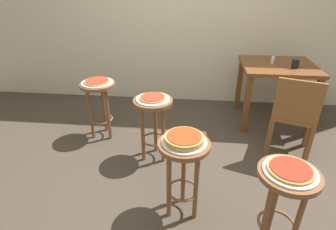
% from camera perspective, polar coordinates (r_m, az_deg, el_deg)
% --- Properties ---
extents(ground_plane, '(6.00, 6.00, 0.00)m').
position_cam_1_polar(ground_plane, '(2.72, 1.75, -10.68)').
color(ground_plane, '#42382D').
extents(stool_foreground, '(0.37, 0.37, 0.65)m').
position_cam_1_polar(stool_foreground, '(1.89, 23.11, -14.95)').
color(stool_foreground, brown).
rests_on(stool_foreground, ground_plane).
extents(serving_plate_foreground, '(0.31, 0.31, 0.01)m').
position_cam_1_polar(serving_plate_foreground, '(1.79, 24.17, -10.74)').
color(serving_plate_foreground, white).
rests_on(serving_plate_foreground, stool_foreground).
extents(pizza_foreground, '(0.27, 0.27, 0.02)m').
position_cam_1_polar(pizza_foreground, '(1.78, 24.27, -10.33)').
color(pizza_foreground, '#B78442').
rests_on(pizza_foreground, serving_plate_foreground).
extents(stool_middle, '(0.37, 0.37, 0.65)m').
position_cam_1_polar(stool_middle, '(1.99, 3.25, -9.87)').
color(stool_middle, brown).
rests_on(stool_middle, ground_plane).
extents(serving_plate_middle, '(0.32, 0.32, 0.01)m').
position_cam_1_polar(serving_plate_middle, '(1.89, 3.39, -5.65)').
color(serving_plate_middle, silver).
rests_on(serving_plate_middle, stool_middle).
extents(pizza_middle, '(0.27, 0.27, 0.05)m').
position_cam_1_polar(pizza_middle, '(1.88, 3.41, -4.92)').
color(pizza_middle, tan).
rests_on(pizza_middle, serving_plate_middle).
extents(stool_leftside, '(0.37, 0.37, 0.65)m').
position_cam_1_polar(stool_leftside, '(2.59, -3.09, -0.20)').
color(stool_leftside, brown).
rests_on(stool_leftside, ground_plane).
extents(serving_plate_leftside, '(0.31, 0.31, 0.01)m').
position_cam_1_polar(serving_plate_leftside, '(2.52, -3.19, 3.34)').
color(serving_plate_leftside, silver).
rests_on(serving_plate_leftside, stool_leftside).
extents(pizza_leftside, '(0.25, 0.25, 0.02)m').
position_cam_1_polar(pizza_leftside, '(2.51, -3.20, 3.67)').
color(pizza_leftside, '#B78442').
rests_on(pizza_leftside, serving_plate_leftside).
extents(stool_rear, '(0.37, 0.37, 0.65)m').
position_cam_1_polar(stool_rear, '(3.06, -14.20, 3.51)').
color(stool_rear, brown).
rests_on(stool_rear, ground_plane).
extents(serving_plate_rear, '(0.33, 0.33, 0.01)m').
position_cam_1_polar(serving_plate_rear, '(3.00, -14.59, 6.57)').
color(serving_plate_rear, silver).
rests_on(serving_plate_rear, stool_rear).
extents(pizza_rear, '(0.27, 0.27, 0.02)m').
position_cam_1_polar(pizza_rear, '(2.99, -14.62, 6.86)').
color(pizza_rear, tan).
rests_on(pizza_rear, serving_plate_rear).
extents(dining_table, '(0.83, 0.75, 0.74)m').
position_cam_1_polar(dining_table, '(3.51, 21.82, 7.86)').
color(dining_table, brown).
rests_on(dining_table, ground_plane).
extents(cup_near_edge, '(0.08, 0.08, 0.10)m').
position_cam_1_polar(cup_near_edge, '(3.39, 25.11, 9.74)').
color(cup_near_edge, black).
rests_on(cup_near_edge, dining_table).
extents(condiment_shaker, '(0.04, 0.04, 0.08)m').
position_cam_1_polar(condiment_shaker, '(3.46, 21.08, 10.69)').
color(condiment_shaker, white).
rests_on(condiment_shaker, dining_table).
extents(wooden_chair, '(0.51, 0.51, 0.85)m').
position_cam_1_polar(wooden_chair, '(2.92, 24.89, 0.19)').
color(wooden_chair, brown).
rests_on(wooden_chair, ground_plane).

